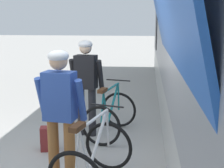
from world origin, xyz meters
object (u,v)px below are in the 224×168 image
(cyclist_near_in_dark, at_px, (86,80))
(bicycle_near_teal, at_px, (110,115))
(cyclist_far_in_blue, at_px, (60,107))
(bicycle_far_white, at_px, (93,158))
(backpack_on_platform, at_px, (49,139))

(cyclist_near_in_dark, bearing_deg, bicycle_near_teal, 1.41)
(cyclist_far_in_blue, distance_m, bicycle_far_white, 0.77)
(cyclist_near_in_dark, xyz_separation_m, backpack_on_platform, (-0.48, -0.75, -0.85))
(cyclist_far_in_blue, bearing_deg, backpack_on_platform, 116.38)
(bicycle_near_teal, distance_m, bicycle_far_white, 1.81)
(cyclist_far_in_blue, relative_size, bicycle_far_white, 1.46)
(cyclist_near_in_dark, distance_m, bicycle_near_teal, 0.79)
(bicycle_near_teal, bearing_deg, bicycle_far_white, -89.82)
(bicycle_far_white, bearing_deg, backpack_on_platform, 131.53)
(cyclist_far_in_blue, bearing_deg, bicycle_far_white, 0.36)
(bicycle_far_white, relative_size, backpack_on_platform, 3.02)
(bicycle_near_teal, bearing_deg, cyclist_far_in_blue, -102.51)
(cyclist_far_in_blue, bearing_deg, bicycle_near_teal, 77.49)
(bicycle_near_teal, bearing_deg, cyclist_near_in_dark, -178.59)
(bicycle_far_white, xyz_separation_m, backpack_on_platform, (-0.93, 1.05, -0.20))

